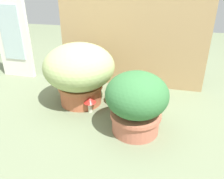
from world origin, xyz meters
TOP-DOWN VIEW (x-y plane):
  - ground_plane at (0.00, 0.00)m, footprint 6.00×6.00m
  - cardboard_backdrop at (0.10, 0.52)m, footprint 1.25×0.03m
  - window_panel_white at (-0.99, 0.48)m, footprint 0.32×0.05m
  - grass_planter at (-0.21, 0.11)m, footprint 0.52×0.52m
  - leafy_planter at (0.25, -0.16)m, footprint 0.38×0.38m
  - cat at (0.15, 0.12)m, footprint 0.36×0.27m
  - mushroom_ornament_red at (-0.10, -0.02)m, footprint 0.09×0.09m

SIDE VIEW (x-z plane):
  - ground_plane at x=0.00m, z-range 0.00..0.00m
  - mushroom_ornament_red at x=-0.10m, z-range 0.03..0.15m
  - cat at x=0.15m, z-range -0.04..0.28m
  - leafy_planter at x=0.25m, z-range 0.01..0.41m
  - grass_planter at x=-0.21m, z-range 0.03..0.49m
  - window_panel_white at x=-0.99m, z-range 0.00..0.78m
  - cardboard_backdrop at x=0.10m, z-range 0.00..0.82m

